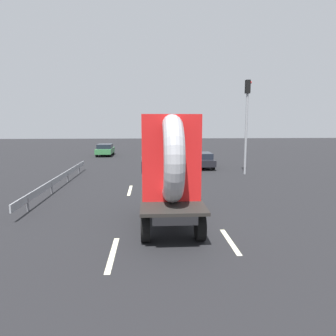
{
  "coord_description": "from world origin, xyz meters",
  "views": [
    {
      "loc": [
        -1.1,
        -11.44,
        3.69
      ],
      "look_at": [
        -0.37,
        0.44,
        1.94
      ],
      "focal_mm": 33.6,
      "sensor_mm": 36.0,
      "label": 1
    }
  ],
  "objects_px": {
    "oncoming_car": "(105,149)",
    "traffic_light": "(247,114)",
    "flatbed_truck": "(169,174)",
    "distant_sedan": "(202,160)"
  },
  "relations": [
    {
      "from": "oncoming_car",
      "to": "traffic_light",
      "type": "bearing_deg",
      "value": -48.6
    },
    {
      "from": "traffic_light",
      "to": "flatbed_truck",
      "type": "bearing_deg",
      "value": -119.87
    },
    {
      "from": "flatbed_truck",
      "to": "traffic_light",
      "type": "height_order",
      "value": "traffic_light"
    },
    {
      "from": "flatbed_truck",
      "to": "distant_sedan",
      "type": "bearing_deg",
      "value": 75.71
    },
    {
      "from": "distant_sedan",
      "to": "oncoming_car",
      "type": "relative_size",
      "value": 0.96
    },
    {
      "from": "distant_sedan",
      "to": "flatbed_truck",
      "type": "bearing_deg",
      "value": -104.29
    },
    {
      "from": "flatbed_truck",
      "to": "oncoming_car",
      "type": "bearing_deg",
      "value": 103.12
    },
    {
      "from": "distant_sedan",
      "to": "traffic_light",
      "type": "distance_m",
      "value": 5.48
    },
    {
      "from": "flatbed_truck",
      "to": "distant_sedan",
      "type": "distance_m",
      "value": 14.43
    },
    {
      "from": "distant_sedan",
      "to": "oncoming_car",
      "type": "height_order",
      "value": "oncoming_car"
    }
  ]
}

